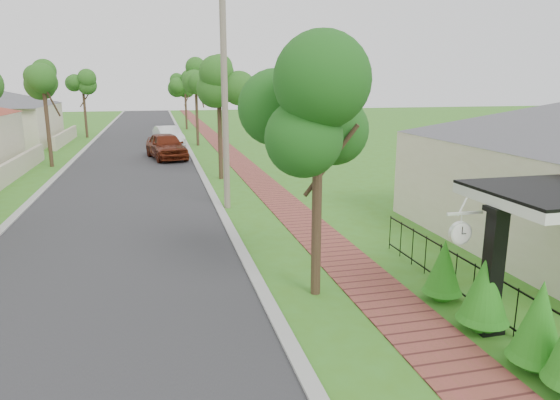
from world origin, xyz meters
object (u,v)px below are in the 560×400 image
object	(u,v)px
parked_car_white	(168,136)
near_tree	(318,120)
utility_pole	(225,93)
station_clock	(460,231)
parked_car_red	(166,146)
porch_post	(492,277)

from	to	relation	value
parked_car_white	near_tree	xyz separation A→B (m)	(2.53, -28.61, 3.23)
near_tree	utility_pole	world-z (taller)	utility_pole
parked_car_white	station_clock	world-z (taller)	station_clock
parked_car_white	station_clock	xyz separation A→B (m)	(4.75, -30.71, 1.21)
parked_car_white	utility_pole	distance (m)	20.50
parked_car_red	parked_car_white	world-z (taller)	parked_car_red
parked_car_white	near_tree	size ratio (longest dim) A/B	0.90
near_tree	parked_car_white	bearing A→B (deg)	95.05
parked_car_red	parked_car_white	distance (m)	6.65
porch_post	parked_car_red	world-z (taller)	porch_post
parked_car_white	station_clock	distance (m)	31.10
porch_post	near_tree	xyz separation A→B (m)	(-2.72, 2.50, 2.85)
parked_car_white	utility_pole	bearing A→B (deg)	-96.38
utility_pole	station_clock	xyz separation A→B (m)	(3.08, -10.60, -2.42)
porch_post	parked_car_white	size ratio (longest dim) A/B	0.56
parked_car_red	porch_post	bearing A→B (deg)	-89.06
station_clock	parked_car_red	bearing A→B (deg)	101.86
porch_post	near_tree	distance (m)	4.67
porch_post	utility_pole	xyz separation A→B (m)	(-3.57, 11.00, 3.25)
parked_car_red	station_clock	size ratio (longest dim) A/B	6.30
porch_post	parked_car_white	distance (m)	31.55
utility_pole	near_tree	bearing A→B (deg)	-84.28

